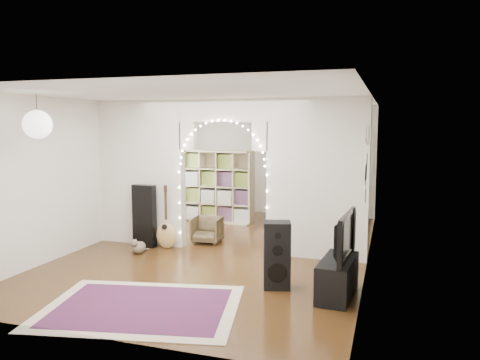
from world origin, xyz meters
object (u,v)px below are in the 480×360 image
(media_console, at_px, (337,278))
(bookcase, at_px, (219,186))
(floor_speaker, at_px, (277,255))
(dining_chair_right, at_px, (207,230))
(acoustic_guitar, at_px, (166,225))
(dining_chair_left, at_px, (283,214))
(dining_table, at_px, (303,194))

(media_console, bearing_deg, bookcase, 132.51)
(floor_speaker, xyz_separation_m, dining_chair_right, (-1.85, 2.04, -0.21))
(acoustic_guitar, bearing_deg, bookcase, 67.40)
(media_console, distance_m, dining_chair_left, 4.49)
(acoustic_guitar, relative_size, dining_chair_right, 1.81)
(acoustic_guitar, relative_size, floor_speaker, 1.06)
(floor_speaker, xyz_separation_m, dining_chair_left, (-0.82, 4.09, -0.22))
(acoustic_guitar, xyz_separation_m, bookcase, (0.06, 2.57, 0.40))
(dining_chair_left, relative_size, dining_chair_right, 0.97)
(bookcase, distance_m, dining_table, 1.95)
(bookcase, relative_size, dining_table, 1.28)
(dining_chair_right, bearing_deg, dining_table, 52.92)
(acoustic_guitar, distance_m, floor_speaker, 2.79)
(bookcase, distance_m, dining_chair_left, 1.63)
(dining_table, height_order, dining_chair_right, dining_table)
(acoustic_guitar, height_order, bookcase, bookcase)
(acoustic_guitar, xyz_separation_m, dining_table, (1.98, 2.91, 0.25))
(bookcase, bearing_deg, floor_speaker, -51.93)
(dining_table, bearing_deg, floor_speaker, -92.72)
(dining_chair_right, bearing_deg, floor_speaker, -52.62)
(acoustic_guitar, distance_m, dining_table, 3.52)
(dining_chair_left, xyz_separation_m, dining_chair_right, (-1.03, -2.06, 0.01))
(dining_table, distance_m, dining_chair_left, 0.63)
(media_console, bearing_deg, dining_chair_left, 116.17)
(dining_chair_left, bearing_deg, bookcase, 178.34)
(dining_table, bearing_deg, dining_chair_right, -130.46)
(bookcase, xyz_separation_m, dining_chair_right, (0.48, -1.95, -0.58))
(floor_speaker, bearing_deg, bookcase, 104.21)
(dining_chair_left, bearing_deg, dining_chair_right, -122.47)
(media_console, bearing_deg, floor_speaker, 179.42)
(acoustic_guitar, height_order, dining_chair_left, acoustic_guitar)
(media_console, xyz_separation_m, bookcase, (-3.17, 4.06, 0.58))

